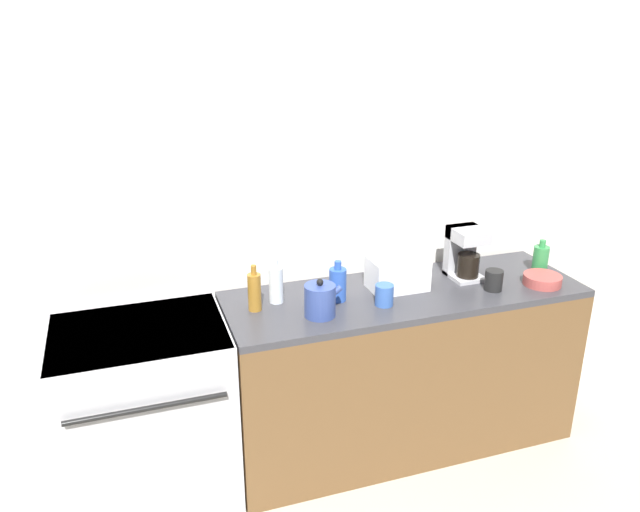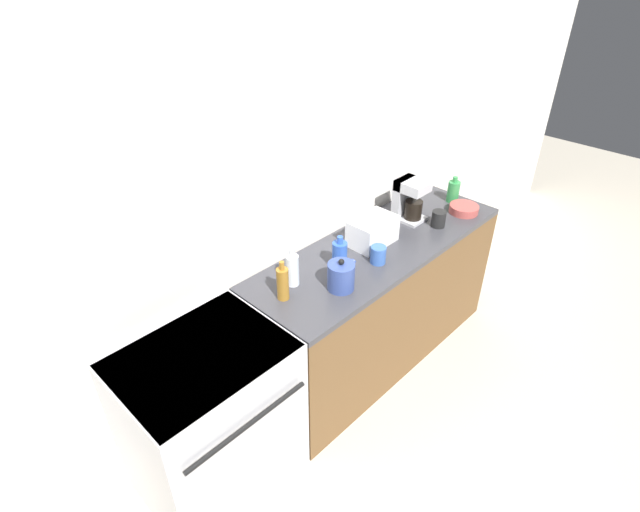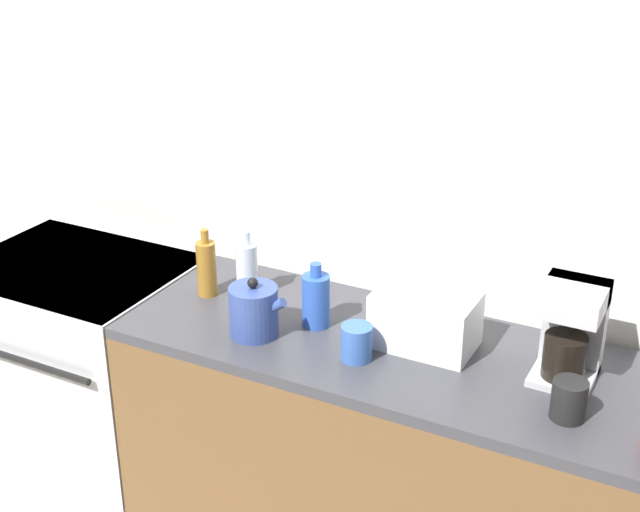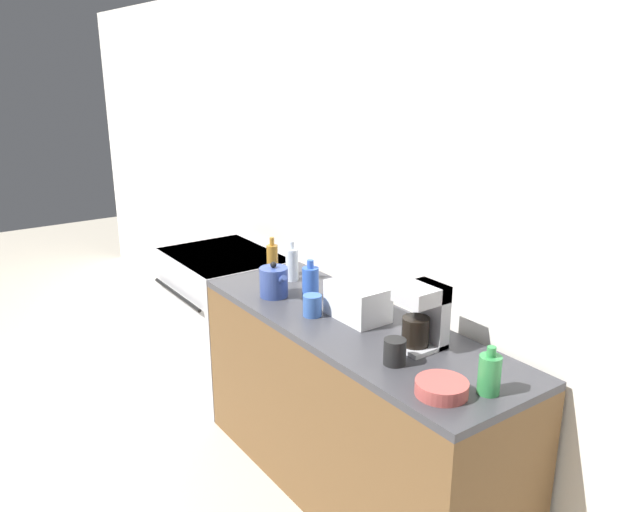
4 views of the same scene
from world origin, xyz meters
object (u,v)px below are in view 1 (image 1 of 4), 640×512
bottle_blue (338,284)px  cup_black (494,280)px  toaster (397,273)px  coffee_maker (465,251)px  kettle (320,300)px  bottle_amber (254,291)px  bottle_green (541,259)px  bottle_clear (277,284)px  cup_blue (384,295)px  stove (147,413)px  bowl (542,280)px

bottle_blue → cup_black: bearing=-9.9°
toaster → coffee_maker: 0.42m
kettle → cup_black: bearing=-0.2°
bottle_amber → bottle_green: size_ratio=1.23×
bottle_clear → cup_black: size_ratio=2.12×
bottle_clear → cup_blue: bottle_clear is taller
coffee_maker → bottle_clear: size_ratio=1.23×
stove → bottle_clear: bottle_clear is taller
bottle_blue → cup_blue: 0.24m
coffee_maker → bottle_blue: (-0.76, -0.07, -0.06)m
bottle_clear → bottle_blue: bottle_clear is taller
coffee_maker → bottle_green: 0.45m
coffee_maker → kettle: bearing=-167.0°
toaster → bottle_green: bearing=-3.6°
bottle_blue → cup_blue: bearing=-32.3°
kettle → toaster: kettle is taller
toaster → bottle_green: size_ratio=1.57×
toaster → bowl: size_ratio=1.48×
coffee_maker → bottle_clear: bearing=179.5°
bottle_green → toaster: bearing=176.4°
toaster → cup_black: 0.50m
bottle_clear → bowl: size_ratio=1.15×
bottle_green → bottle_blue: (-1.20, 0.02, 0.01)m
toaster → cup_black: toaster is taller
cup_black → bottle_green: bearing=18.4°
bottle_amber → bottle_clear: bottle_amber is taller
toaster → bottle_blue: bottle_blue is taller
kettle → coffee_maker: 0.93m
bottle_green → cup_black: bottle_green is taller
kettle → bowl: size_ratio=0.95×
stove → bowl: size_ratio=4.62×
cup_black → bottle_blue: bearing=170.1°
bottle_amber → bottle_green: bottle_amber is taller
toaster → bottle_amber: bottle_amber is taller
bottle_blue → bottle_green: bearing=-0.7°
cup_black → cup_blue: bearing=178.6°
cup_black → bowl: 0.29m
bottle_green → cup_black: size_ratio=1.74×
cup_blue → bottle_blue: bearing=147.7°
toaster → bottle_amber: (-0.77, -0.02, 0.01)m
cup_black → bottle_amber: bearing=172.4°
cup_blue → kettle: bearing=-178.0°
stove → bottle_amber: (0.56, 0.04, 0.55)m
bottle_amber → bowl: 1.54m
toaster → cup_blue: bearing=-131.8°
bottle_green → bottle_clear: bottle_clear is taller
bottle_clear → kettle: bearing=-54.1°
bottle_clear → bowl: (1.40, -0.24, -0.07)m
cup_blue → bowl: bearing=-2.5°
stove → cup_black: 1.87m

